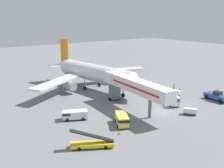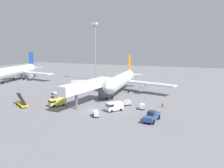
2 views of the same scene
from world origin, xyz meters
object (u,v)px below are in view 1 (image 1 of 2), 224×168
at_px(belt_loader_truck, 92,143).
at_px(baggage_cart_near_center, 176,93).
at_px(safety_cone_bravo, 180,89).
at_px(service_van_mid_right, 74,114).
at_px(airplane_at_gate, 93,73).
at_px(safety_cone_charlie, 119,133).
at_px(service_van_mid_left, 122,119).
at_px(baggage_cart_outer_left, 156,94).
at_px(safety_cone_alpha, 161,94).
at_px(jet_bridge, 133,86).
at_px(ground_crew_worker_foreground, 174,86).
at_px(service_van_far_right, 174,100).
at_px(pushback_tug, 216,96).
at_px(baggage_cart_rear_left, 190,111).

distance_m(belt_loader_truck, baggage_cart_near_center, 35.42).
bearing_deg(safety_cone_bravo, service_van_mid_right, -178.18).
relative_size(airplane_at_gate, safety_cone_charlie, 63.21).
height_order(service_van_mid_left, safety_cone_bravo, service_van_mid_left).
relative_size(service_van_mid_right, baggage_cart_outer_left, 2.10).
xyz_separation_m(belt_loader_truck, safety_cone_alpha, (31.02, 13.10, -0.53)).
xyz_separation_m(jet_bridge, ground_crew_worker_foreground, (21.18, 5.27, -4.55)).
relative_size(service_van_mid_left, service_van_mid_right, 0.96).
bearing_deg(safety_cone_charlie, service_van_far_right, 12.69).
distance_m(pushback_tug, belt_loader_truck, 38.69).
bearing_deg(safety_cone_bravo, safety_cone_alpha, -177.22).
distance_m(airplane_at_gate, safety_cone_bravo, 25.91).
distance_m(airplane_at_gate, belt_loader_truck, 36.44).
height_order(service_van_far_right, ground_crew_worker_foreground, service_van_far_right).
xyz_separation_m(baggage_cart_rear_left, safety_cone_alpha, (6.06, 13.72, -0.54)).
height_order(belt_loader_truck, ground_crew_worker_foreground, belt_loader_truck).
distance_m(service_van_mid_right, safety_cone_bravo, 35.88).
relative_size(pushback_tug, safety_cone_bravo, 9.95).
relative_size(service_van_mid_left, baggage_cart_outer_left, 2.01).
bearing_deg(belt_loader_truck, jet_bridge, 29.17).
height_order(airplane_at_gate, baggage_cart_outer_left, airplane_at_gate).
bearing_deg(jet_bridge, safety_cone_alpha, 13.89).
relative_size(airplane_at_gate, jet_bridge, 1.85).
bearing_deg(baggage_cart_outer_left, service_van_mid_right, -179.56).
height_order(service_van_mid_left, baggage_cart_outer_left, service_van_mid_left).
xyz_separation_m(service_van_mid_right, baggage_cart_rear_left, (21.30, -12.99, -0.29)).
relative_size(airplane_at_gate, belt_loader_truck, 5.90).
xyz_separation_m(belt_loader_truck, baggage_cart_near_center, (33.87, 10.36, 0.05)).
bearing_deg(jet_bridge, safety_cone_bravo, 9.69).
xyz_separation_m(jet_bridge, baggage_cart_outer_left, (11.05, 2.82, -4.67)).
distance_m(service_van_mid_right, safety_cone_alpha, 27.39).
relative_size(belt_loader_truck, baggage_cart_outer_left, 2.64).
bearing_deg(pushback_tug, service_van_far_right, 158.93).
xyz_separation_m(belt_loader_truck, safety_cone_bravo, (39.52, 13.51, -0.45)).
bearing_deg(jet_bridge, service_van_mid_right, 169.22).
bearing_deg(belt_loader_truck, baggage_cart_outer_left, 23.79).
height_order(airplane_at_gate, jet_bridge, airplane_at_gate).
relative_size(baggage_cart_outer_left, safety_cone_charlie, 4.06).
distance_m(jet_bridge, service_van_mid_right, 14.74).
bearing_deg(ground_crew_worker_foreground, safety_cone_charlie, -156.62).
distance_m(jet_bridge, baggage_cart_near_center, 17.09).
distance_m(baggage_cart_rear_left, safety_cone_alpha, 15.01).
height_order(baggage_cart_near_center, safety_cone_alpha, baggage_cart_near_center).
relative_size(pushback_tug, safety_cone_charlie, 9.96).
height_order(baggage_cart_near_center, safety_cone_charlie, baggage_cart_near_center).
bearing_deg(pushback_tug, service_van_mid_right, 162.62).
bearing_deg(baggage_cart_outer_left, service_van_mid_left, -155.74).
bearing_deg(service_van_mid_right, safety_cone_bravo, 1.82).
distance_m(baggage_cart_rear_left, safety_cone_bravo, 20.29).
height_order(airplane_at_gate, pushback_tug, airplane_at_gate).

